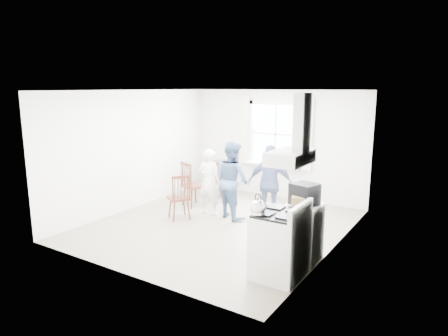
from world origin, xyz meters
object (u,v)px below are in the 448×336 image
stereo_stack (304,194)px  gas_stove (280,244)px  person_left (209,182)px  windsor_chair_a (217,177)px  windsor_chair_c (180,192)px  low_cabinet (303,232)px  windsor_chair_b (189,180)px  person_mid (232,180)px  person_right (270,184)px

stereo_stack → gas_stove: bearing=-95.6°
gas_stove → person_left: bearing=143.8°
windsor_chair_a → windsor_chair_c: (0.15, -1.54, -0.00)m
low_cabinet → person_left: 2.76m
low_cabinet → stereo_stack: (-0.00, -0.01, 0.62)m
low_cabinet → windsor_chair_b: size_ratio=0.87×
windsor_chair_b → person_mid: 1.22m
windsor_chair_c → person_left: size_ratio=0.67×
low_cabinet → person_left: size_ratio=0.64×
windsor_chair_b → windsor_chair_c: windsor_chair_b is taller
person_mid → stereo_stack: bearing=172.5°
person_left → windsor_chair_c: bearing=60.6°
low_cabinet → windsor_chair_c: size_ratio=0.95×
gas_stove → person_left: (-2.45, 1.79, 0.22)m
person_left → person_right: person_right is taller
person_right → person_left: bearing=-0.1°
gas_stove → windsor_chair_a: 3.95m
gas_stove → windsor_chair_b: size_ratio=1.09×
gas_stove → windsor_chair_b: gas_stove is taller
low_cabinet → windsor_chair_a: (-2.95, 2.01, 0.13)m
windsor_chair_c → person_left: 0.69m
low_cabinet → person_left: person_left is taller
person_mid → person_right: person_mid is taller
low_cabinet → windsor_chair_c: windsor_chair_c is taller
person_left → person_right: bearing=-171.5°
windsor_chair_b → low_cabinet: bearing=-22.0°
windsor_chair_c → person_mid: size_ratio=0.60×
windsor_chair_a → person_right: person_right is taller
person_left → person_mid: person_mid is taller
stereo_stack → windsor_chair_a: 3.60m
windsor_chair_a → person_mid: size_ratio=0.60×
windsor_chair_c → person_mid: 1.09m
stereo_stack → person_left: 2.77m
windsor_chair_b → person_mid: bearing=-5.1°
gas_stove → windsor_chair_c: gas_stove is taller
stereo_stack → person_right: (-1.25, 1.40, -0.29)m
low_cabinet → stereo_stack: 0.62m
stereo_stack → windsor_chair_a: size_ratio=0.48×
low_cabinet → windsor_chair_a: 3.57m
windsor_chair_b → windsor_chair_c: bearing=-63.4°
windsor_chair_a → windsor_chair_c: windsor_chair_a is taller
windsor_chair_a → windsor_chair_b: bearing=-110.8°
gas_stove → person_right: person_right is taller
low_cabinet → windsor_chair_b: (-3.22, 1.30, 0.18)m
windsor_chair_a → windsor_chair_c: bearing=-84.5°
windsor_chair_c → windsor_chair_b: bearing=116.6°
windsor_chair_a → person_left: size_ratio=0.67×
person_mid → person_right: bearing=-141.7°
windsor_chair_b → person_left: (0.70, -0.21, 0.08)m
low_cabinet → person_left: (-2.52, 1.09, 0.26)m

